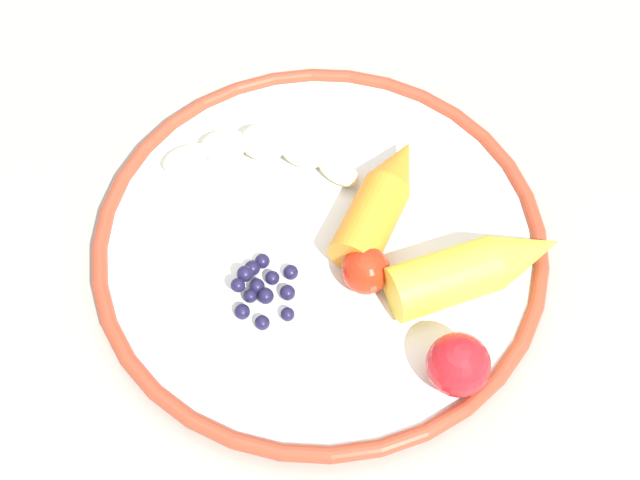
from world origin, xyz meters
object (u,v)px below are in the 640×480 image
(tomato_mid, at_px, (366,271))
(plate, at_px, (320,242))
(carrot_orange, at_px, (381,199))
(blueberry_pile, at_px, (262,288))
(banana, at_px, (264,150))
(tomato_near, at_px, (458,365))
(carrot_yellow, at_px, (477,268))
(dining_table, at_px, (328,326))

(tomato_mid, bearing_deg, plate, 151.75)
(carrot_orange, xyz_separation_m, blueberry_pile, (-0.06, -0.09, -0.01))
(plate, distance_m, banana, 0.09)
(tomato_near, relative_size, tomato_mid, 1.23)
(banana, height_order, blueberry_pile, banana)
(blueberry_pile, distance_m, tomato_near, 0.15)
(carrot_yellow, height_order, tomato_near, tomato_near)
(carrot_orange, bearing_deg, banana, 170.80)
(plate, relative_size, banana, 2.16)
(dining_table, xyz_separation_m, blueberry_pile, (-0.04, -0.03, 0.10))
(carrot_orange, relative_size, blueberry_pile, 2.07)
(tomato_near, bearing_deg, banana, 146.21)
(tomato_near, bearing_deg, carrot_orange, 128.69)
(plate, bearing_deg, carrot_yellow, 2.13)
(carrot_yellow, distance_m, tomato_mid, 0.08)
(banana, xyz_separation_m, blueberry_pile, (0.04, -0.11, -0.01))
(dining_table, height_order, tomato_near, tomato_near)
(blueberry_pile, bearing_deg, tomato_mid, 26.42)
(banana, height_order, tomato_near, tomato_near)
(plate, bearing_deg, banana, 140.56)
(plate, bearing_deg, tomato_mid, -28.25)
(tomato_near, bearing_deg, carrot_yellow, 95.15)
(tomato_near, xyz_separation_m, tomato_mid, (-0.08, 0.05, -0.00))
(dining_table, relative_size, carrot_orange, 10.83)
(carrot_orange, height_order, blueberry_pile, carrot_orange)
(carrot_yellow, xyz_separation_m, tomato_near, (0.01, -0.08, 0.00))
(tomato_mid, bearing_deg, blueberry_pile, -153.58)
(dining_table, xyz_separation_m, plate, (-0.01, 0.02, 0.09))
(carrot_yellow, xyz_separation_m, tomato_mid, (-0.07, -0.03, -0.00))
(tomato_near, bearing_deg, blueberry_pile, 173.68)
(dining_table, relative_size, tomato_mid, 36.57)
(tomato_near, distance_m, tomato_mid, 0.09)
(carrot_yellow, bearing_deg, plate, -177.87)
(banana, bearing_deg, carrot_yellow, -15.48)
(banana, distance_m, carrot_yellow, 0.19)
(plate, xyz_separation_m, blueberry_pile, (-0.02, -0.06, 0.01))
(carrot_yellow, bearing_deg, carrot_orange, 157.24)
(banana, bearing_deg, blueberry_pile, -68.60)
(carrot_yellow, relative_size, tomato_near, 2.89)
(plate, xyz_separation_m, tomato_near, (0.12, -0.07, 0.02))
(carrot_orange, relative_size, tomato_mid, 3.38)
(banana, xyz_separation_m, tomato_mid, (0.11, -0.08, 0.00))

